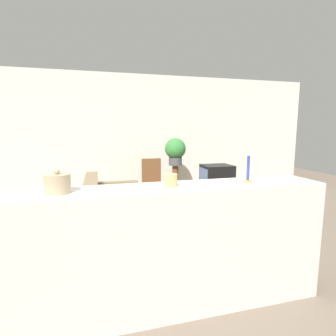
{
  "coord_description": "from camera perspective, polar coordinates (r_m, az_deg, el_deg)",
  "views": [
    {
      "loc": [
        -0.57,
        -2.43,
        1.52
      ],
      "look_at": [
        0.59,
        1.9,
        0.85
      ],
      "focal_mm": 28.0,
      "sensor_mm": 36.0,
      "label": 1
    }
  ],
  "objects": [
    {
      "name": "tv_stand",
      "position": [
        4.97,
        10.46,
        -6.9
      ],
      "size": [
        0.8,
        0.47,
        0.43
      ],
      "color": "brown",
      "rests_on": "ground_plane"
    },
    {
      "name": "plant_stand",
      "position": [
        5.58,
        1.59,
        -3.26
      ],
      "size": [
        0.13,
        0.13,
        0.76
      ],
      "color": "brown",
      "rests_on": "ground_plane"
    },
    {
      "name": "ground_plane",
      "position": [
        2.92,
        -1.7,
        -22.82
      ],
      "size": [
        14.0,
        14.0,
        0.0
      ],
      "primitive_type": "plane",
      "color": "#756656"
    },
    {
      "name": "couch",
      "position": [
        4.15,
        -11.73,
        -9.27
      ],
      "size": [
        0.93,
        1.94,
        0.75
      ],
      "color": "#847051",
      "rests_on": "ground_plane"
    },
    {
      "name": "television",
      "position": [
        4.87,
        10.53,
        -1.95
      ],
      "size": [
        0.54,
        0.45,
        0.44
      ],
      "color": "black",
      "rests_on": "tv_stand"
    },
    {
      "name": "candle_jar",
      "position": [
        2.11,
        0.56,
        -2.71
      ],
      "size": [
        0.11,
        0.11,
        0.1
      ],
      "color": "tan",
      "rests_on": "foreground_counter"
    },
    {
      "name": "potted_plant",
      "position": [
        5.48,
        1.62,
        3.86
      ],
      "size": [
        0.44,
        0.44,
        0.57
      ],
      "color": "#4C4C51",
      "rests_on": "plant_stand"
    },
    {
      "name": "decorative_bowl",
      "position": [
        2.05,
        -22.89,
        -3.14
      ],
      "size": [
        0.18,
        0.18,
        0.18
      ],
      "color": "tan",
      "rests_on": "foreground_counter"
    },
    {
      "name": "wall_back",
      "position": [
        5.89,
        -9.54,
        6.72
      ],
      "size": [
        9.0,
        0.06,
        2.7
      ],
      "color": "silver",
      "rests_on": "ground_plane"
    },
    {
      "name": "candlestick",
      "position": [
        2.39,
        17.01,
        -1.21
      ],
      "size": [
        0.07,
        0.07,
        0.23
      ],
      "color": "#B7933D",
      "rests_on": "foreground_counter"
    },
    {
      "name": "foreground_counter",
      "position": [
        2.3,
        0.89,
        -17.05
      ],
      "size": [
        2.63,
        0.44,
        1.06
      ],
      "color": "silver",
      "rests_on": "ground_plane"
    },
    {
      "name": "wooden_chair",
      "position": [
        5.29,
        -3.36,
        -2.63
      ],
      "size": [
        0.44,
        0.44,
        0.92
      ],
      "color": "brown",
      "rests_on": "ground_plane"
    }
  ]
}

